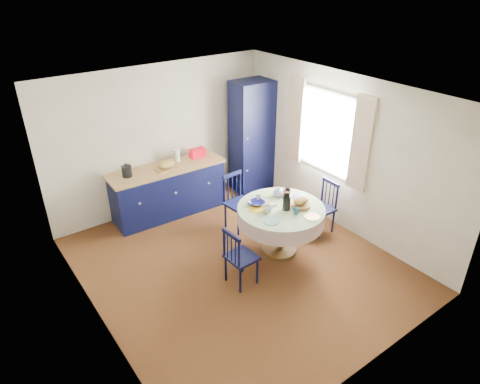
# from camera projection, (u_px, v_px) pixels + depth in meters

# --- Properties ---
(floor) EXTENTS (4.50, 4.50, 0.00)m
(floor) POSITION_uv_depth(u_px,v_px,m) (239.00, 264.00, 6.23)
(floor) COLOR black
(floor) RESTS_ON ground
(ceiling) EXTENTS (4.50, 4.50, 0.00)m
(ceiling) POSITION_uv_depth(u_px,v_px,m) (238.00, 95.00, 5.05)
(ceiling) COLOR white
(ceiling) RESTS_ON wall_back
(wall_back) EXTENTS (4.00, 0.02, 2.50)m
(wall_back) POSITION_uv_depth(u_px,v_px,m) (160.00, 139.00, 7.24)
(wall_back) COLOR white
(wall_back) RESTS_ON floor
(wall_left) EXTENTS (0.02, 4.50, 2.50)m
(wall_left) POSITION_uv_depth(u_px,v_px,m) (89.00, 240.00, 4.60)
(wall_left) COLOR white
(wall_left) RESTS_ON floor
(wall_right) EXTENTS (0.02, 4.50, 2.50)m
(wall_right) POSITION_uv_depth(u_px,v_px,m) (342.00, 153.00, 6.68)
(wall_right) COLOR white
(wall_right) RESTS_ON floor
(window) EXTENTS (0.10, 1.74, 1.45)m
(window) POSITION_uv_depth(u_px,v_px,m) (327.00, 132.00, 6.74)
(window) COLOR white
(window) RESTS_ON wall_right
(kitchen_counter) EXTENTS (1.99, 0.69, 1.12)m
(kitchen_counter) POSITION_uv_depth(u_px,v_px,m) (168.00, 190.00, 7.31)
(kitchen_counter) COLOR black
(kitchen_counter) RESTS_ON floor
(pantry_cabinet) EXTENTS (0.75, 0.56, 2.07)m
(pantry_cabinet) POSITION_uv_depth(u_px,v_px,m) (252.00, 137.00, 7.92)
(pantry_cabinet) COLOR black
(pantry_cabinet) RESTS_ON floor
(dining_table) EXTENTS (1.27, 1.27, 1.05)m
(dining_table) POSITION_uv_depth(u_px,v_px,m) (281.00, 215.00, 6.22)
(dining_table) COLOR brown
(dining_table) RESTS_ON floor
(chair_left) EXTENTS (0.39, 0.40, 0.87)m
(chair_left) POSITION_uv_depth(u_px,v_px,m) (239.00, 257.00, 5.67)
(chair_left) COLOR black
(chair_left) RESTS_ON floor
(chair_far) EXTENTS (0.45, 0.44, 0.94)m
(chair_far) POSITION_uv_depth(u_px,v_px,m) (238.00, 201.00, 6.92)
(chair_far) COLOR black
(chair_far) RESTS_ON floor
(chair_right) EXTENTS (0.39, 0.40, 0.87)m
(chair_right) POSITION_uv_depth(u_px,v_px,m) (323.00, 206.00, 6.84)
(chair_right) COLOR black
(chair_right) RESTS_ON floor
(mug_a) EXTENTS (0.13, 0.13, 0.11)m
(mug_a) POSITION_uv_depth(u_px,v_px,m) (267.00, 209.00, 6.02)
(mug_a) COLOR silver
(mug_a) RESTS_ON dining_table
(mug_b) EXTENTS (0.09, 0.09, 0.09)m
(mug_b) POSITION_uv_depth(u_px,v_px,m) (296.00, 211.00, 5.99)
(mug_b) COLOR #2C6172
(mug_b) RESTS_ON dining_table
(mug_c) EXTENTS (0.13, 0.13, 0.10)m
(mug_c) POSITION_uv_depth(u_px,v_px,m) (287.00, 192.00, 6.46)
(mug_c) COLOR black
(mug_c) RESTS_ON dining_table
(mug_d) EXTENTS (0.09, 0.09, 0.09)m
(mug_d) POSITION_uv_depth(u_px,v_px,m) (258.00, 198.00, 6.32)
(mug_d) COLOR silver
(mug_d) RESTS_ON dining_table
(cobalt_bowl) EXTENTS (0.23, 0.23, 0.06)m
(cobalt_bowl) POSITION_uv_depth(u_px,v_px,m) (257.00, 203.00, 6.22)
(cobalt_bowl) COLOR navy
(cobalt_bowl) RESTS_ON dining_table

